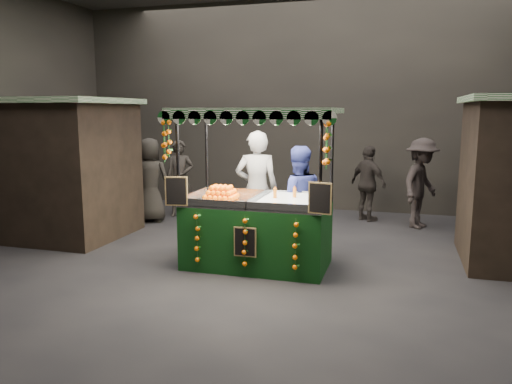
% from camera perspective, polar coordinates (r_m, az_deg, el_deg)
% --- Properties ---
extents(ground, '(12.00, 12.00, 0.00)m').
position_cam_1_polar(ground, '(7.52, 0.13, -9.00)').
color(ground, black).
rests_on(ground, ground).
extents(market_hall, '(12.10, 10.10, 5.05)m').
position_cam_1_polar(market_hall, '(7.21, 0.14, 17.45)').
color(market_hall, black).
rests_on(market_hall, ground).
extents(neighbour_stall_left, '(3.00, 2.20, 2.60)m').
position_cam_1_polar(neighbour_stall_left, '(10.18, -22.67, 2.65)').
color(neighbour_stall_left, black).
rests_on(neighbour_stall_left, ground).
extents(juice_stall, '(2.49, 1.46, 2.41)m').
position_cam_1_polar(juice_stall, '(7.50, 0.15, -3.12)').
color(juice_stall, black).
rests_on(juice_stall, ground).
extents(vendor_grey, '(0.84, 0.65, 2.04)m').
position_cam_1_polar(vendor_grey, '(8.53, 0.09, 0.26)').
color(vendor_grey, slate).
rests_on(vendor_grey, ground).
extents(vendor_blue, '(1.06, 0.95, 1.81)m').
position_cam_1_polar(vendor_blue, '(8.16, 4.81, -1.02)').
color(vendor_blue, navy).
rests_on(vendor_blue, ground).
extents(shopper_0, '(0.72, 0.56, 1.73)m').
position_cam_1_polar(shopper_0, '(11.27, -8.79, 1.57)').
color(shopper_0, black).
rests_on(shopper_0, ground).
extents(shopper_1, '(0.98, 0.90, 1.62)m').
position_cam_1_polar(shopper_1, '(10.10, 24.89, -0.40)').
color(shopper_1, black).
rests_on(shopper_1, ground).
extents(shopper_2, '(0.99, 0.93, 1.64)m').
position_cam_1_polar(shopper_2, '(10.93, 12.85, 0.97)').
color(shopper_2, '#2A2522').
rests_on(shopper_2, ground).
extents(shopper_3, '(1.12, 1.36, 1.84)m').
position_cam_1_polar(shopper_3, '(10.54, 18.54, 0.96)').
color(shopper_3, black).
rests_on(shopper_3, ground).
extents(shopper_4, '(0.96, 0.70, 1.81)m').
position_cam_1_polar(shopper_4, '(10.83, -12.16, 1.36)').
color(shopper_4, black).
rests_on(shopper_4, ground).
extents(shopper_5, '(1.27, 1.80, 1.87)m').
position_cam_1_polar(shopper_5, '(10.03, 27.11, 0.10)').
color(shopper_5, black).
rests_on(shopper_5, ground).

